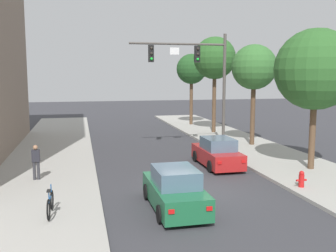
{
  "coord_description": "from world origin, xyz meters",
  "views": [
    {
      "loc": [
        -4.7,
        -15.44,
        5.0
      ],
      "look_at": [
        0.35,
        6.75,
        2.0
      ],
      "focal_mm": 41.46,
      "sensor_mm": 36.0,
      "label": 1
    }
  ],
  "objects": [
    {
      "name": "traffic_signal_mast",
      "position": [
        2.82,
        8.74,
        5.33
      ],
      "size": [
        6.36,
        0.38,
        7.5
      ],
      "color": "#514C47",
      "rests_on": "sidewalk_right"
    },
    {
      "name": "sidewalk_right",
      "position": [
        6.5,
        0.0,
        0.07
      ],
      "size": [
        5.0,
        60.0,
        0.15
      ],
      "primitive_type": "cube",
      "color": "#A8A59E",
      "rests_on": "ground"
    },
    {
      "name": "pedestrian_sidewalk_left_walker",
      "position": [
        -6.78,
        3.11,
        1.06
      ],
      "size": [
        0.36,
        0.22,
        1.64
      ],
      "color": "#333338",
      "rests_on": "sidewalk_left"
    },
    {
      "name": "car_lead_red",
      "position": [
        2.59,
        4.37,
        0.72
      ],
      "size": [
        1.85,
        4.25,
        1.6
      ],
      "color": "#B21E1E",
      "rests_on": "ground"
    },
    {
      "name": "street_tree_second",
      "position": [
        7.04,
        9.49,
        5.5
      ],
      "size": [
        3.11,
        3.11,
        6.95
      ],
      "color": "brown",
      "rests_on": "sidewalk_right"
    },
    {
      "name": "bicycle_leaning",
      "position": [
        -5.82,
        -1.82,
        0.54
      ],
      "size": [
        0.14,
        1.77,
        0.98
      ],
      "color": "black",
      "rests_on": "sidewalk_left"
    },
    {
      "name": "street_tree_third",
      "position": [
        6.39,
        15.7,
        6.37
      ],
      "size": [
        3.53,
        3.53,
        8.03
      ],
      "color": "brown",
      "rests_on": "sidewalk_right"
    },
    {
      "name": "street_tree_nearest",
      "position": [
        6.97,
        2.21,
        5.27
      ],
      "size": [
        4.12,
        4.12,
        7.2
      ],
      "color": "brown",
      "rests_on": "sidewalk_right"
    },
    {
      "name": "sidewalk_left",
      "position": [
        -6.5,
        0.0,
        0.07
      ],
      "size": [
        5.0,
        60.0,
        0.15
      ],
      "primitive_type": "cube",
      "color": "#A8A59E",
      "rests_on": "ground"
    },
    {
      "name": "street_tree_farthest",
      "position": [
        6.01,
        21.32,
        5.53
      ],
      "size": [
        2.93,
        2.93,
        6.9
      ],
      "color": "brown",
      "rests_on": "sidewalk_right"
    },
    {
      "name": "car_following_green",
      "position": [
        -1.34,
        -1.81,
        0.72
      ],
      "size": [
        1.86,
        4.25,
        1.6
      ],
      "color": "#1E663D",
      "rests_on": "ground"
    },
    {
      "name": "fire_hydrant",
      "position": [
        4.61,
        -0.72,
        0.51
      ],
      "size": [
        0.48,
        0.24,
        0.72
      ],
      "color": "red",
      "rests_on": "sidewalk_right"
    },
    {
      "name": "ground_plane",
      "position": [
        0.0,
        0.0,
        0.0
      ],
      "size": [
        120.0,
        120.0,
        0.0
      ],
      "primitive_type": "plane",
      "color": "#38383D"
    }
  ]
}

